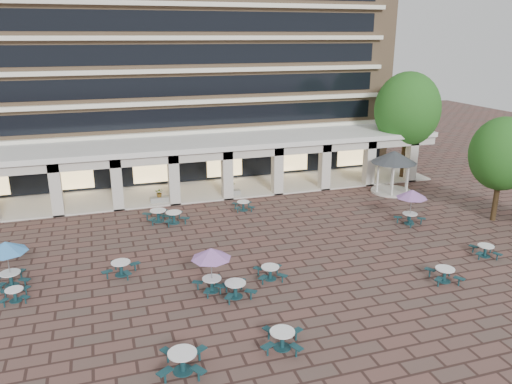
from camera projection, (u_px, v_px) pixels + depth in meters
ground at (247, 268)px, 28.10m from camera, size 120.00×120.00×0.00m
apartment_building at (169, 34)px, 47.43m from camera, size 40.00×15.50×25.20m
retail_arcade at (194, 157)px, 40.63m from camera, size 42.00×6.60×4.40m
picnic_table_0 at (183, 360)px, 19.31m from camera, size 2.20×2.20×0.86m
picnic_table_1 at (235, 288)px, 24.86m from camera, size 1.96×1.96×0.80m
picnic_table_2 at (282, 338)px, 20.79m from camera, size 2.16×2.16×0.80m
picnic_table_3 at (485, 250)px, 29.44m from camera, size 1.89×1.89×0.70m
picnic_table_4 at (6, 249)px, 25.45m from camera, size 2.15×2.15×2.49m
picnic_table_5 at (121, 267)px, 27.13m from camera, size 2.14×2.14×0.78m
picnic_table_6 at (211, 255)px, 24.95m from camera, size 2.05×2.05×2.37m
picnic_table_7 at (445, 274)px, 26.44m from camera, size 1.96×1.96×0.76m
picnic_table_8 at (15, 294)px, 24.50m from camera, size 1.53×1.53×0.65m
picnic_table_9 at (174, 216)px, 34.63m from camera, size 2.06×2.06×0.82m
picnic_table_10 at (270, 272)px, 26.69m from camera, size 1.75×1.75×0.73m
picnic_table_11 at (412, 195)px, 34.03m from camera, size 2.13×2.13×2.46m
picnic_table_12 at (158, 215)px, 34.93m from camera, size 2.14×2.14×0.85m
picnic_table_13 at (243, 205)px, 37.17m from camera, size 1.67×1.67×0.70m
gazebo at (394, 162)px, 40.80m from camera, size 3.75×3.75×3.49m
tree_east_a at (503, 154)px, 33.91m from camera, size 4.41×4.41×7.34m
tree_east_c at (407, 110)px, 43.87m from camera, size 5.74×5.74×9.56m
planter_left at (160, 197)px, 38.74m from camera, size 1.50×0.74×1.23m
planter_right at (231, 190)px, 40.40m from camera, size 1.50×0.61×1.24m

